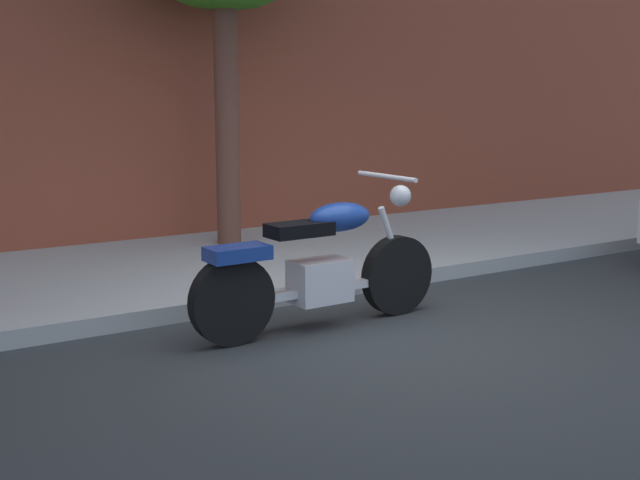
{
  "coord_description": "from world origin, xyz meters",
  "views": [
    {
      "loc": [
        -3.56,
        -4.52,
        1.77
      ],
      "look_at": [
        -0.36,
        0.53,
        0.68
      ],
      "focal_mm": 46.1,
      "sensor_mm": 36.0,
      "label": 1
    }
  ],
  "objects": [
    {
      "name": "sidewalk",
      "position": [
        0.0,
        2.7,
        0.07
      ],
      "size": [
        25.2,
        2.94,
        0.14
      ],
      "primitive_type": "cube",
      "color": "#ACACAC",
      "rests_on": "ground"
    },
    {
      "name": "motorcycle",
      "position": [
        -0.36,
        0.54,
        0.47
      ],
      "size": [
        2.12,
        0.7,
        1.13
      ],
      "color": "black",
      "rests_on": "ground"
    },
    {
      "name": "ground_plane",
      "position": [
        0.0,
        0.0,
        0.0
      ],
      "size": [
        60.0,
        60.0,
        0.0
      ],
      "primitive_type": "plane",
      "color": "#303335"
    }
  ]
}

